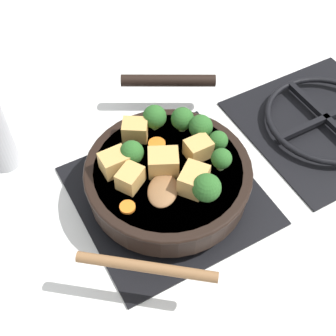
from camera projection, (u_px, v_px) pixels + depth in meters
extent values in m
plane|color=silver|center=(168.00, 196.00, 0.84)|extent=(2.40, 2.40, 0.00)
cube|color=black|center=(168.00, 194.00, 0.83)|extent=(0.31, 0.31, 0.01)
torus|color=black|center=(168.00, 189.00, 0.82)|extent=(0.24, 0.24, 0.01)
cube|color=black|center=(168.00, 189.00, 0.82)|extent=(0.01, 0.23, 0.01)
cube|color=black|center=(168.00, 189.00, 0.82)|extent=(0.23, 0.01, 0.01)
cube|color=black|center=(324.00, 124.00, 0.94)|extent=(0.31, 0.31, 0.01)
torus|color=black|center=(326.00, 118.00, 0.93)|extent=(0.24, 0.24, 0.01)
cube|color=black|center=(326.00, 118.00, 0.93)|extent=(0.01, 0.23, 0.01)
cube|color=black|center=(326.00, 118.00, 0.93)|extent=(0.23, 0.01, 0.01)
cylinder|color=black|center=(168.00, 178.00, 0.80)|extent=(0.28, 0.28, 0.05)
cylinder|color=#5B3316|center=(168.00, 176.00, 0.79)|extent=(0.25, 0.25, 0.05)
torus|color=black|center=(168.00, 169.00, 0.78)|extent=(0.28, 0.28, 0.01)
cylinder|color=black|center=(168.00, 81.00, 0.93)|extent=(0.11, 0.18, 0.02)
ellipsoid|color=brown|center=(163.00, 190.00, 0.74)|extent=(0.08, 0.08, 0.01)
cylinder|color=brown|center=(147.00, 267.00, 0.65)|extent=(0.14, 0.17, 0.02)
cube|color=tan|center=(115.00, 162.00, 0.76)|extent=(0.04, 0.04, 0.04)
cube|color=tan|center=(135.00, 130.00, 0.80)|extent=(0.05, 0.05, 0.03)
cube|color=tan|center=(131.00, 179.00, 0.74)|extent=(0.05, 0.05, 0.03)
cube|color=tan|center=(198.00, 148.00, 0.78)|extent=(0.03, 0.04, 0.03)
cube|color=tan|center=(194.00, 180.00, 0.74)|extent=(0.06, 0.06, 0.04)
cube|color=tan|center=(163.00, 162.00, 0.76)|extent=(0.06, 0.06, 0.04)
cylinder|color=#709956|center=(206.00, 196.00, 0.73)|extent=(0.01, 0.01, 0.01)
sphere|color=#285B23|center=(207.00, 188.00, 0.71)|extent=(0.05, 0.05, 0.05)
cylinder|color=#709956|center=(200.00, 135.00, 0.81)|extent=(0.01, 0.01, 0.01)
sphere|color=#285B23|center=(201.00, 127.00, 0.80)|extent=(0.04, 0.04, 0.04)
cylinder|color=#709956|center=(220.00, 166.00, 0.77)|extent=(0.01, 0.01, 0.01)
sphere|color=#285B23|center=(221.00, 159.00, 0.76)|extent=(0.03, 0.03, 0.03)
cylinder|color=#709956|center=(155.00, 125.00, 0.83)|extent=(0.01, 0.01, 0.01)
sphere|color=#285B23|center=(155.00, 117.00, 0.81)|extent=(0.04, 0.04, 0.04)
cylinder|color=#709956|center=(217.00, 148.00, 0.79)|extent=(0.01, 0.01, 0.01)
sphere|color=#285B23|center=(218.00, 140.00, 0.78)|extent=(0.03, 0.03, 0.03)
cylinder|color=#709956|center=(132.00, 161.00, 0.78)|extent=(0.01, 0.01, 0.01)
sphere|color=#285B23|center=(132.00, 153.00, 0.76)|extent=(0.04, 0.04, 0.04)
cylinder|color=#709956|center=(182.00, 127.00, 0.82)|extent=(0.01, 0.01, 0.01)
sphere|color=#285B23|center=(182.00, 119.00, 0.81)|extent=(0.04, 0.04, 0.04)
cylinder|color=orange|center=(157.00, 144.00, 0.80)|extent=(0.03, 0.03, 0.01)
cylinder|color=orange|center=(127.00, 207.00, 0.72)|extent=(0.02, 0.02, 0.01)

